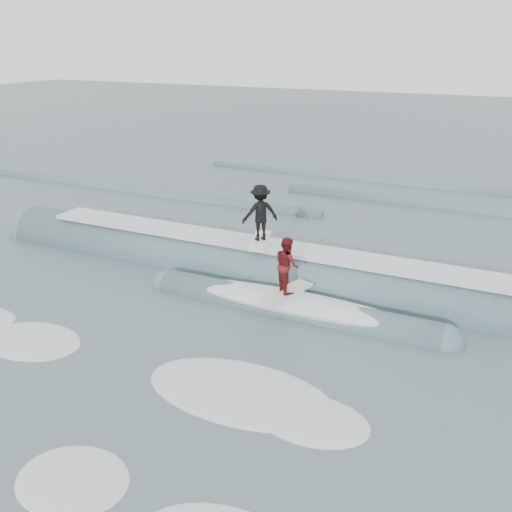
% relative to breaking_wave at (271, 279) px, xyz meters
% --- Properties ---
extents(ground, '(160.00, 160.00, 0.00)m').
position_rel_breaking_wave_xyz_m(ground, '(-0.25, -6.27, -0.04)').
color(ground, '#40585D').
rests_on(ground, ground).
extents(breaking_wave, '(24.02, 3.93, 2.29)m').
position_rel_breaking_wave_xyz_m(breaking_wave, '(0.00, 0.00, 0.00)').
color(breaking_wave, '#3C6566').
rests_on(breaking_wave, ground).
extents(surfer_black, '(1.40, 2.07, 2.03)m').
position_rel_breaking_wave_xyz_m(surfer_black, '(-0.57, 0.30, 2.18)').
color(surfer_black, white).
rests_on(surfer_black, ground).
extents(surfer_red, '(1.10, 2.07, 1.80)m').
position_rel_breaking_wave_xyz_m(surfer_red, '(1.35, -1.90, 1.37)').
color(surfer_red, silver).
rests_on(surfer_red, ground).
extents(whitewater, '(13.11, 6.60, 0.10)m').
position_rel_breaking_wave_xyz_m(whitewater, '(0.75, -7.74, -0.04)').
color(whitewater, white).
rests_on(whitewater, ground).
extents(far_swells, '(40.81, 8.65, 0.80)m').
position_rel_breaking_wave_xyz_m(far_swells, '(-1.00, 11.38, -0.04)').
color(far_swells, '#3C6566').
rests_on(far_swells, ground).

